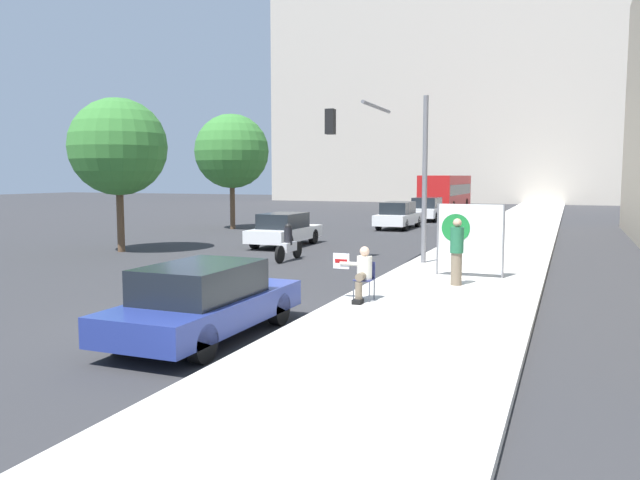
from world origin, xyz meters
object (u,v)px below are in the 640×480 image
(car_on_road_midblock, at_px, (398,215))
(street_tree_near_curb, at_px, (118,147))
(protest_banner, at_px, (469,238))
(traffic_light_pole, at_px, (387,150))
(jogger_on_sidewalk, at_px, (457,251))
(parked_car_curbside, at_px, (205,301))
(city_bus_on_road, at_px, (446,191))
(car_on_road_distant, at_px, (427,209))
(car_on_road_nearest, at_px, (284,230))
(street_tree_midblock, at_px, (232,151))
(seated_protester, at_px, (362,272))
(motorcycle_on_road, at_px, (289,245))

(car_on_road_midblock, distance_m, street_tree_near_curb, 16.70)
(protest_banner, xyz_separation_m, traffic_light_pole, (-3.06, 2.26, 2.58))
(jogger_on_sidewalk, distance_m, protest_banner, 1.59)
(traffic_light_pole, relative_size, parked_car_curbside, 1.19)
(protest_banner, bearing_deg, city_bus_on_road, 101.64)
(car_on_road_distant, bearing_deg, city_bus_on_road, 94.32)
(protest_banner, relative_size, car_on_road_nearest, 0.47)
(protest_banner, relative_size, street_tree_midblock, 0.32)
(jogger_on_sidewalk, distance_m, traffic_light_pole, 5.59)
(protest_banner, height_order, car_on_road_nearest, protest_banner)
(seated_protester, relative_size, car_on_road_nearest, 0.28)
(street_tree_midblock, bearing_deg, traffic_light_pole, -41.77)
(parked_car_curbside, xyz_separation_m, car_on_road_distant, (-2.80, 31.66, 0.07))
(street_tree_near_curb, bearing_deg, car_on_road_nearest, 39.25)
(car_on_road_nearest, distance_m, street_tree_midblock, 9.99)
(traffic_light_pole, height_order, street_tree_near_curb, street_tree_near_curb)
(jogger_on_sidewalk, height_order, traffic_light_pole, traffic_light_pole)
(car_on_road_nearest, height_order, street_tree_near_curb, street_tree_near_curb)
(street_tree_near_curb, relative_size, street_tree_midblock, 0.93)
(jogger_on_sidewalk, distance_m, street_tree_midblock, 21.03)
(protest_banner, height_order, street_tree_midblock, street_tree_midblock)
(car_on_road_midblock, height_order, car_on_road_distant, car_on_road_distant)
(city_bus_on_road, xyz_separation_m, street_tree_near_curb, (-6.55, -32.58, 2.32))
(car_on_road_distant, height_order, street_tree_near_curb, street_tree_near_curb)
(motorcycle_on_road, bearing_deg, traffic_light_pole, 3.05)
(traffic_light_pole, xyz_separation_m, car_on_road_distant, (-3.24, 21.34, -3.03))
(seated_protester, xyz_separation_m, traffic_light_pole, (-1.37, 6.65, 2.99))
(seated_protester, relative_size, car_on_road_midblock, 0.26)
(seated_protester, distance_m, traffic_light_pole, 7.42)
(seated_protester, xyz_separation_m, protest_banner, (1.69, 4.39, 0.41))
(car_on_road_distant, distance_m, street_tree_midblock, 14.23)
(traffic_light_pole, height_order, parked_car_curbside, traffic_light_pole)
(seated_protester, distance_m, car_on_road_distant, 28.38)
(jogger_on_sidewalk, xyz_separation_m, car_on_road_nearest, (-8.51, 7.71, -0.32))
(city_bus_on_road, height_order, street_tree_midblock, street_tree_midblock)
(seated_protester, relative_size, car_on_road_distant, 0.26)
(street_tree_near_curb, bearing_deg, parked_car_curbside, -44.57)
(parked_car_curbside, height_order, car_on_road_distant, car_on_road_distant)
(motorcycle_on_road, bearing_deg, street_tree_midblock, 128.02)
(jogger_on_sidewalk, relative_size, traffic_light_pole, 0.32)
(traffic_light_pole, distance_m, car_on_road_distant, 21.80)
(street_tree_midblock, bearing_deg, car_on_road_midblock, 23.71)
(protest_banner, height_order, motorcycle_on_road, protest_banner)
(car_on_road_nearest, bearing_deg, protest_banner, -35.56)
(jogger_on_sidewalk, xyz_separation_m, street_tree_midblock, (-14.90, 14.48, 3.29))
(protest_banner, bearing_deg, car_on_road_nearest, 144.44)
(parked_car_curbside, bearing_deg, traffic_light_pole, 87.59)
(parked_car_curbside, xyz_separation_m, city_bus_on_road, (-3.63, 42.61, 1.04))
(car_on_road_nearest, xyz_separation_m, street_tree_midblock, (-6.39, 6.77, 3.61))
(car_on_road_nearest, bearing_deg, parked_car_curbside, -70.25)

